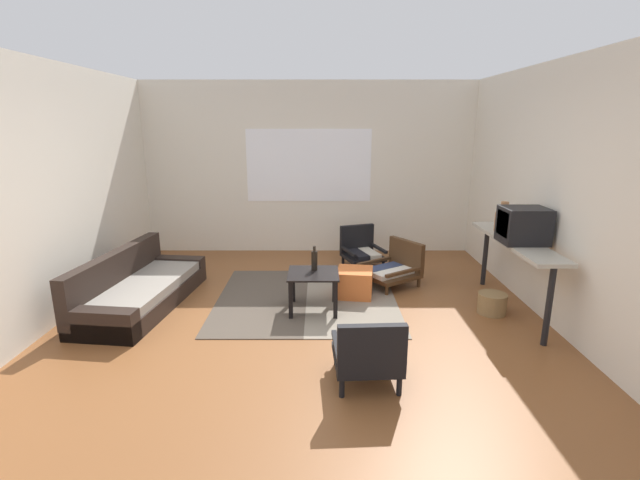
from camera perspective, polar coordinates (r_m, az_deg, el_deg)
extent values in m
plane|color=brown|center=(4.72, -1.98, -11.39)|extent=(7.80, 7.80, 0.00)
cube|color=silver|center=(7.34, -1.16, 8.99)|extent=(5.60, 0.12, 2.70)
cube|color=white|center=(7.27, -1.17, 9.36)|extent=(1.97, 0.01, 1.14)
cube|color=silver|center=(5.22, 28.73, 4.91)|extent=(0.12, 6.60, 2.70)
cube|color=silver|center=(5.40, -31.57, 4.81)|extent=(0.12, 6.60, 2.70)
cube|color=#4C4238|center=(5.54, -7.04, -7.37)|extent=(1.07, 2.10, 0.01)
cube|color=gray|center=(5.51, 4.14, -7.42)|extent=(1.07, 2.10, 0.01)
cube|color=black|center=(5.67, -20.99, -6.74)|extent=(0.98, 2.02, 0.20)
cube|color=gray|center=(5.60, -20.86, -5.33)|extent=(0.86, 1.83, 0.10)
cube|color=black|center=(5.73, -24.04, -3.96)|extent=(0.37, 1.95, 0.54)
cube|color=black|center=(6.39, -17.42, -3.44)|extent=(0.77, 0.27, 0.33)
cube|color=black|center=(4.95, -25.80, -9.60)|extent=(0.77, 0.27, 0.33)
cube|color=black|center=(5.04, -0.60, -4.24)|extent=(0.56, 0.54, 0.02)
cube|color=black|center=(5.34, -3.16, -5.71)|extent=(0.04, 0.04, 0.43)
cube|color=black|center=(5.33, 2.04, -5.73)|extent=(0.04, 0.04, 0.43)
cube|color=black|center=(4.91, -3.48, -7.59)|extent=(0.04, 0.04, 0.43)
cube|color=black|center=(4.90, 2.21, -7.61)|extent=(0.04, 0.04, 0.43)
cylinder|color=black|center=(6.63, 8.25, -3.18)|extent=(0.04, 0.04, 0.12)
cylinder|color=black|center=(6.44, 4.68, -3.60)|extent=(0.04, 0.04, 0.12)
cylinder|color=black|center=(7.01, 6.58, -2.13)|extent=(0.04, 0.04, 0.12)
cylinder|color=black|center=(6.83, 3.17, -2.50)|extent=(0.04, 0.04, 0.12)
cube|color=black|center=(6.70, 5.69, -2.14)|extent=(0.68, 0.67, 0.05)
cube|color=beige|center=(6.71, 6.49, -1.66)|extent=(0.32, 0.50, 0.06)
cube|color=black|center=(6.63, 5.04, -1.81)|extent=(0.32, 0.50, 0.06)
cube|color=black|center=(6.84, 4.92, 0.23)|extent=(0.52, 0.24, 0.41)
cube|color=black|center=(6.77, 7.60, -1.00)|extent=(0.22, 0.51, 0.04)
cube|color=black|center=(6.57, 3.77, -1.39)|extent=(0.22, 0.51, 0.04)
cylinder|color=black|center=(4.09, 2.32, -14.51)|extent=(0.04, 0.04, 0.16)
cylinder|color=black|center=(4.15, 8.70, -14.21)|extent=(0.04, 0.04, 0.16)
cylinder|color=black|center=(3.68, 3.00, -18.11)|extent=(0.04, 0.04, 0.16)
cylinder|color=black|center=(3.75, 10.19, -17.68)|extent=(0.04, 0.04, 0.16)
cube|color=black|center=(3.86, 6.09, -14.72)|extent=(0.56, 0.58, 0.05)
cube|color=silver|center=(3.84, 4.66, -13.93)|extent=(0.20, 0.50, 0.06)
cube|color=black|center=(3.86, 7.47, -13.79)|extent=(0.20, 0.50, 0.06)
cube|color=black|center=(3.54, 6.82, -13.54)|extent=(0.53, 0.10, 0.39)
cube|color=black|center=(3.78, 2.37, -13.36)|extent=(0.07, 0.56, 0.04)
cube|color=black|center=(3.85, 9.84, -13.01)|extent=(0.07, 0.56, 0.04)
cylinder|color=#472D19|center=(5.65, 8.65, -6.38)|extent=(0.04, 0.04, 0.12)
cylinder|color=#472D19|center=(6.01, 5.35, -4.96)|extent=(0.04, 0.04, 0.12)
cylinder|color=#472D19|center=(6.02, 12.59, -5.24)|extent=(0.04, 0.04, 0.12)
cylinder|color=#472D19|center=(6.36, 9.25, -3.98)|extent=(0.04, 0.04, 0.12)
cube|color=#472D19|center=(5.98, 9.00, -4.33)|extent=(0.86, 0.85, 0.05)
cube|color=silver|center=(5.88, 9.57, -4.13)|extent=(0.59, 0.49, 0.06)
cube|color=#2D3856|center=(6.02, 8.21, -3.61)|extent=(0.59, 0.49, 0.06)
cube|color=#472D19|center=(6.10, 11.08, -1.84)|extent=(0.39, 0.53, 0.39)
cube|color=#472D19|center=(5.75, 10.91, -3.97)|extent=(0.55, 0.39, 0.04)
cube|color=#472D19|center=(6.14, 7.29, -2.64)|extent=(0.55, 0.39, 0.04)
cube|color=#D1662D|center=(5.56, 4.65, -5.41)|extent=(0.48, 0.48, 0.34)
cube|color=#B2AD9E|center=(5.39, 23.73, -0.16)|extent=(0.37, 1.80, 0.04)
cylinder|color=black|center=(4.79, 27.14, -7.54)|extent=(0.06, 0.06, 0.79)
cylinder|color=black|center=(6.25, 20.37, -1.87)|extent=(0.06, 0.06, 0.79)
cube|color=black|center=(5.22, 24.56, 1.67)|extent=(0.46, 0.39, 0.38)
cube|color=black|center=(5.13, 22.32, 1.92)|extent=(0.01, 0.30, 0.27)
cylinder|color=#A87047|center=(5.71, 22.35, 2.08)|extent=(0.19, 0.19, 0.21)
cylinder|color=#A87047|center=(5.68, 22.52, 3.79)|extent=(0.09, 0.09, 0.13)
cylinder|color=black|center=(5.10, -0.47, -2.62)|extent=(0.07, 0.07, 0.22)
cylinder|color=black|center=(5.06, -0.47, -1.12)|extent=(0.03, 0.03, 0.06)
cylinder|color=olive|center=(5.43, 21.12, -7.51)|extent=(0.31, 0.31, 0.23)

